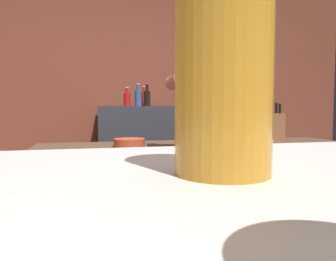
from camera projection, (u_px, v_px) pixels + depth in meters
wall_back at (125, 89)px, 3.36m from camera, size 5.20×0.10×2.70m
prep_counter at (198, 211)px, 2.09m from camera, size 2.10×0.60×0.90m
back_shelf at (138, 164)px, 3.16m from camera, size 0.78×0.36×1.16m
bartender at (214, 136)px, 1.60m from camera, size 0.44×0.52×1.71m
knife_block at (276, 126)px, 2.28m from camera, size 0.10×0.08×0.29m
mixing_bowl at (129, 143)px, 1.89m from camera, size 0.19×0.19×0.05m
chefs_knife at (231, 144)px, 2.06m from camera, size 0.24×0.11×0.01m
pint_glass_far at (223, 78)px, 0.24m from camera, size 0.08×0.08×0.15m
bottle_vinegar at (144, 99)px, 3.23m from camera, size 0.06×0.06×0.21m
bottle_hot_sauce at (127, 99)px, 3.04m from camera, size 0.07×0.07×0.19m
bottle_olive_oil at (138, 98)px, 3.07m from camera, size 0.07×0.07×0.23m
bottle_soy at (147, 98)px, 3.10m from camera, size 0.06×0.06×0.22m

